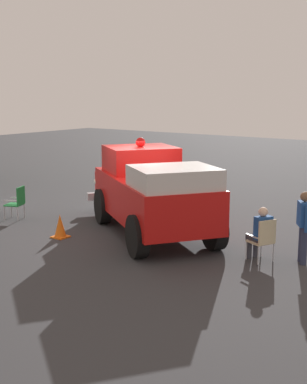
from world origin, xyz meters
TOP-DOWN VIEW (x-y plane):
  - ground_plane at (0.00, 0.00)m, footprint 60.00×60.00m
  - vintage_fire_truck at (0.22, -0.30)m, footprint 5.18×6.12m
  - lawn_chair_near_truck at (-0.29, -3.92)m, footprint 0.66×0.66m
  - lawn_chair_by_car at (-0.92, 3.95)m, footprint 0.65×0.65m
  - spectator_seated at (-0.23, -3.80)m, footprint 0.57×0.64m
  - spectator_standing at (0.18, -4.68)m, footprint 0.59×0.45m
  - traffic_cone at (-1.60, 1.39)m, footprint 0.40×0.40m

SIDE VIEW (x-z plane):
  - ground_plane at x=0.00m, z-range 0.00..0.00m
  - traffic_cone at x=-1.60m, z-range -0.01..0.63m
  - lawn_chair_near_truck at x=-0.29m, z-range 0.08..1.10m
  - lawn_chair_by_car at x=-0.92m, z-range 0.08..1.10m
  - spectator_seated at x=-0.23m, z-range 0.05..1.34m
  - spectator_standing at x=0.18m, z-range 0.13..1.80m
  - vintage_fire_truck at x=0.22m, z-range -0.10..2.49m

